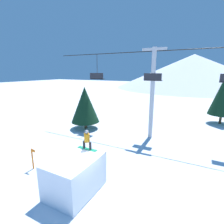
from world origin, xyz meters
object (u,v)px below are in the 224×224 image
(pine_tree_near, at_px, (85,105))
(trail_marker, at_px, (33,158))
(snow_ramp, at_px, (75,175))
(snowboarder, at_px, (87,140))

(pine_tree_near, xyz_separation_m, trail_marker, (2.21, -9.49, -2.19))
(trail_marker, bearing_deg, snow_ramp, -6.38)
(snow_ramp, relative_size, trail_marker, 2.06)
(snow_ramp, height_order, trail_marker, snow_ramp)
(snow_ramp, relative_size, pine_tree_near, 0.63)
(snow_ramp, relative_size, snowboarder, 2.37)
(snowboarder, distance_m, trail_marker, 4.80)
(snow_ramp, xyz_separation_m, snowboarder, (-0.09, 1.40, 1.72))
(snowboarder, relative_size, pine_tree_near, 0.27)
(pine_tree_near, relative_size, trail_marker, 3.27)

